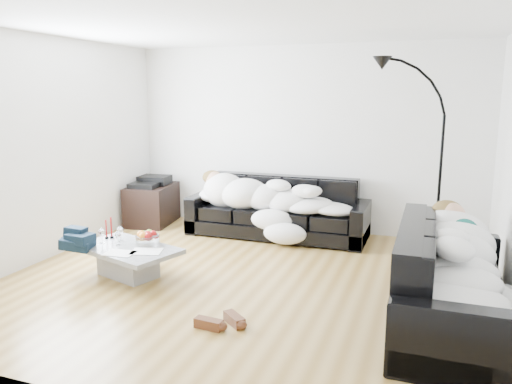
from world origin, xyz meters
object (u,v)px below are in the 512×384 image
(shoes, at_px, (221,321))
(sofa_back, at_px, (277,208))
(candle_left, at_px, (106,230))
(wine_glass_c, at_px, (118,238))
(stereo, at_px, (151,181))
(wine_glass_a, at_px, (120,234))
(wine_glass_b, at_px, (102,236))
(floor_lamp, at_px, (440,173))
(coffee_table, at_px, (128,261))
(sleeper_back, at_px, (276,192))
(sleeper_right, at_px, (455,252))
(sofa_right, at_px, (453,277))
(candle_right, at_px, (111,228))
(fruit_bowl, at_px, (147,237))
(av_cabinet, at_px, (152,204))

(shoes, bearing_deg, sofa_back, 114.13)
(shoes, bearing_deg, candle_left, 169.03)
(wine_glass_c, relative_size, stereo, 0.36)
(wine_glass_a, bearing_deg, wine_glass_b, -142.40)
(stereo, distance_m, floor_lamp, 4.08)
(sofa_back, relative_size, candle_left, 11.53)
(coffee_table, distance_m, shoes, 1.61)
(sleeper_back, distance_m, floor_lamp, 2.12)
(candle_left, distance_m, shoes, 2.08)
(sleeper_right, relative_size, shoes, 4.30)
(wine_glass_c, bearing_deg, sleeper_back, 59.27)
(sofa_right, height_order, coffee_table, sofa_right)
(sofa_right, distance_m, candle_left, 3.64)
(candle_right, bearing_deg, floor_lamp, 23.39)
(candle_left, relative_size, stereo, 0.48)
(fruit_bowl, height_order, stereo, stereo)
(shoes, bearing_deg, coffee_table, 168.37)
(av_cabinet, relative_size, floor_lamp, 0.41)
(coffee_table, xyz_separation_m, candle_right, (-0.35, 0.22, 0.28))
(wine_glass_c, distance_m, stereo, 2.20)
(stereo, relative_size, floor_lamp, 0.21)
(sleeper_back, bearing_deg, fruit_bowl, -116.15)
(sleeper_right, distance_m, coffee_table, 3.28)
(wine_glass_c, bearing_deg, sofa_right, -1.24)
(candle_left, bearing_deg, fruit_bowl, -2.56)
(coffee_table, relative_size, candle_left, 5.29)
(wine_glass_a, relative_size, wine_glass_c, 1.07)
(fruit_bowl, height_order, wine_glass_b, wine_glass_b)
(wine_glass_a, bearing_deg, sofa_right, -3.31)
(candle_right, relative_size, av_cabinet, 0.29)
(shoes, bearing_deg, floor_lamp, 72.16)
(sofa_back, distance_m, stereo, 2.00)
(sofa_back, bearing_deg, sleeper_back, -90.00)
(sleeper_back, height_order, shoes, sleeper_back)
(sofa_back, xyz_separation_m, sleeper_back, (0.00, -0.05, 0.23))
(candle_right, bearing_deg, sleeper_back, 51.59)
(shoes, xyz_separation_m, floor_lamp, (1.69, 2.47, 0.99))
(wine_glass_a, bearing_deg, sleeper_right, -3.31)
(sofa_back, distance_m, sleeper_right, 3.04)
(sofa_back, bearing_deg, candle_left, -127.97)
(coffee_table, bearing_deg, floor_lamp, 28.84)
(sofa_back, distance_m, wine_glass_c, 2.32)
(candle_right, bearing_deg, av_cabinet, 107.94)
(sofa_right, bearing_deg, wine_glass_a, 86.69)
(av_cabinet, bearing_deg, wine_glass_a, -76.36)
(sleeper_back, relative_size, wine_glass_a, 12.29)
(sofa_back, bearing_deg, wine_glass_a, -122.98)
(sleeper_right, height_order, wine_glass_a, sleeper_right)
(stereo, bearing_deg, wine_glass_a, -73.87)
(wine_glass_a, xyz_separation_m, wine_glass_b, (-0.16, -0.12, -0.00))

